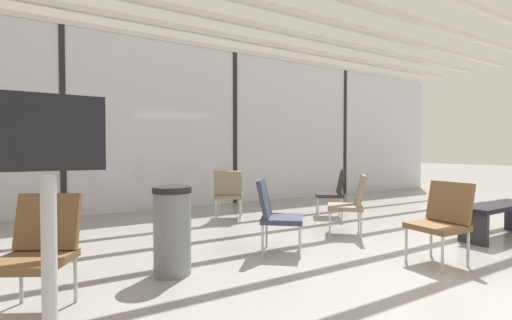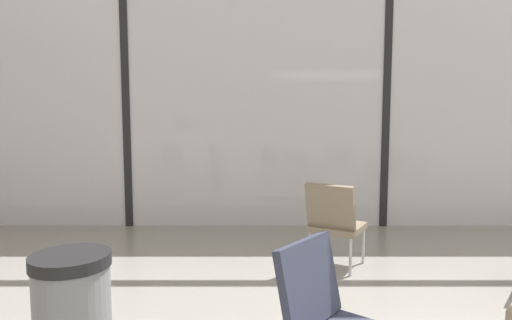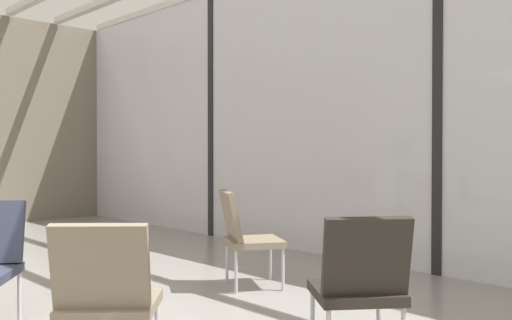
# 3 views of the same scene
# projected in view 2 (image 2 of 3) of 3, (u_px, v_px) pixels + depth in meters

# --- Properties ---
(glass_curtain_wall) EXTENTS (14.00, 0.08, 3.50)m
(glass_curtain_wall) POSITION_uv_depth(u_px,v_px,m) (384.00, 98.00, 5.89)
(glass_curtain_wall) COLOR silver
(glass_curtain_wall) RESTS_ON ground
(window_mullion_0) EXTENTS (0.10, 0.12, 3.50)m
(window_mullion_0) POSITION_uv_depth(u_px,v_px,m) (125.00, 98.00, 5.88)
(window_mullion_0) COLOR black
(window_mullion_0) RESTS_ON ground
(window_mullion_1) EXTENTS (0.10, 0.12, 3.50)m
(window_mullion_1) POSITION_uv_depth(u_px,v_px,m) (384.00, 98.00, 5.89)
(window_mullion_1) COLOR black
(window_mullion_1) RESTS_ON ground
(parked_airplane) EXTENTS (11.69, 3.82, 3.82)m
(parked_airplane) POSITION_uv_depth(u_px,v_px,m) (356.00, 99.00, 10.78)
(parked_airplane) COLOR silver
(parked_airplane) RESTS_ON ground
(lounge_chair_2) EXTENTS (0.68, 0.70, 0.87)m
(lounge_chair_2) POSITION_uv_depth(u_px,v_px,m) (333.00, 220.00, 4.31)
(lounge_chair_2) COLOR #7F705B
(lounge_chair_2) RESTS_ON ground
(lounge_chair_3) EXTENTS (0.71, 0.70, 0.87)m
(lounge_chair_3) POSITION_uv_depth(u_px,v_px,m) (329.00, 317.00, 2.23)
(lounge_chair_3) COLOR #33384C
(lounge_chair_3) RESTS_ON ground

